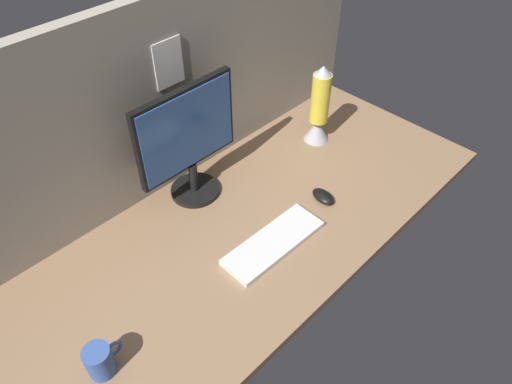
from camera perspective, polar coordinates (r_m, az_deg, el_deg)
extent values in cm
cube|color=#8C6B4C|center=(169.62, -0.48, -3.45)|extent=(180.00, 80.00, 3.00)
cube|color=gray|center=(169.28, -9.77, 11.65)|extent=(180.00, 5.00, 69.47)
cube|color=white|center=(159.69, -10.40, 14.86)|extent=(10.92, 0.40, 15.91)
cylinder|color=black|center=(178.78, -7.27, 0.25)|extent=(18.00, 18.00, 1.80)
cylinder|color=black|center=(174.49, -7.46, 1.77)|extent=(3.20, 3.20, 11.00)
cube|color=black|center=(162.13, -8.35, 7.43)|extent=(39.84, 2.40, 30.67)
cube|color=#264C8C|center=(161.21, -8.03, 7.23)|extent=(37.44, 0.60, 28.27)
cube|color=silver|center=(159.67, 2.11, -6.07)|extent=(37.26, 13.74, 2.00)
ellipsoid|color=black|center=(175.38, 8.00, -0.53)|extent=(6.93, 10.31, 3.40)
cylinder|color=#38569E|center=(138.20, -18.21, -18.63)|extent=(7.39, 7.39, 9.75)
torus|color=#38569E|center=(138.30, -16.63, -17.50)|extent=(5.29, 1.00, 5.29)
cone|color=#A5A5AD|center=(201.56, 7.29, 7.40)|extent=(10.38, 10.38, 9.44)
cylinder|color=gold|center=(193.11, 7.69, 11.02)|extent=(7.55, 7.55, 20.77)
cone|color=#A5A5AD|center=(186.87, 8.05, 14.18)|extent=(6.80, 6.80, 3.78)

